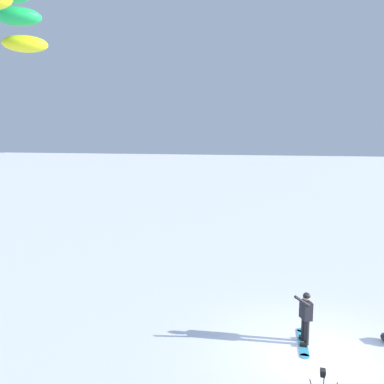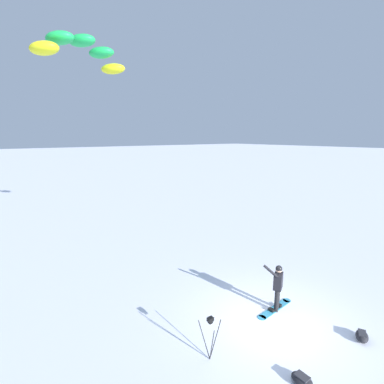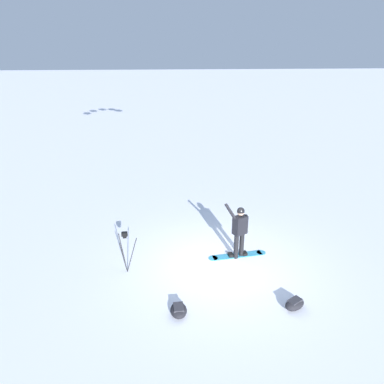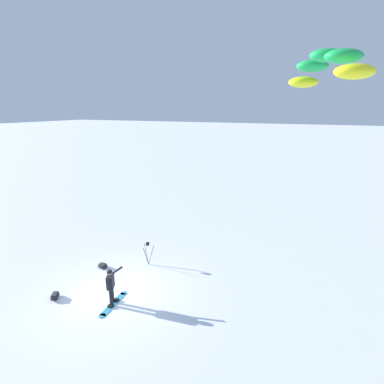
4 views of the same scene
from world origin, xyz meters
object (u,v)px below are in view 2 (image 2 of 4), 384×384
object	(u,v)px
gear_bag_large	(362,336)
camera_tripod	(210,329)
snowboard	(275,308)
traction_kite	(83,51)
snowboarder	(278,283)
gear_bag_small	(302,380)

from	to	relation	value
gear_bag_large	camera_tripod	distance (m)	4.64
snowboard	camera_tripod	world-z (taller)	camera_tripod
traction_kite	gear_bag_large	size ratio (longest dim) A/B	6.77
snowboarder	gear_bag_small	xyz separation A→B (m)	(2.30, -2.06, -0.86)
snowboard	camera_tripod	distance (m)	3.45
gear_bag_large	gear_bag_small	bearing A→B (deg)	-93.60
traction_kite	gear_bag_small	bearing A→B (deg)	10.67
snowboarder	traction_kite	bearing A→B (deg)	-151.54
snowboarder	traction_kite	size ratio (longest dim) A/B	0.38
traction_kite	gear_bag_small	size ratio (longest dim) A/B	8.00
traction_kite	camera_tripod	xyz separation A→B (m)	(7.39, 0.50, -8.34)
traction_kite	camera_tripod	world-z (taller)	traction_kite
snowboarder	gear_bag_small	world-z (taller)	snowboarder
snowboard	gear_bag_large	xyz separation A→B (m)	(2.52, 0.74, 0.11)
gear_bag_small	traction_kite	bearing A→B (deg)	-169.33
gear_bag_large	camera_tripod	size ratio (longest dim) A/B	0.52
camera_tripod	traction_kite	bearing A→B (deg)	-176.15
snowboard	traction_kite	distance (m)	12.18
snowboard	gear_bag_small	distance (m)	3.12
snowboarder	traction_kite	distance (m)	11.50
traction_kite	gear_bag_large	world-z (taller)	traction_kite
gear_bag_small	gear_bag_large	bearing A→B (deg)	86.40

